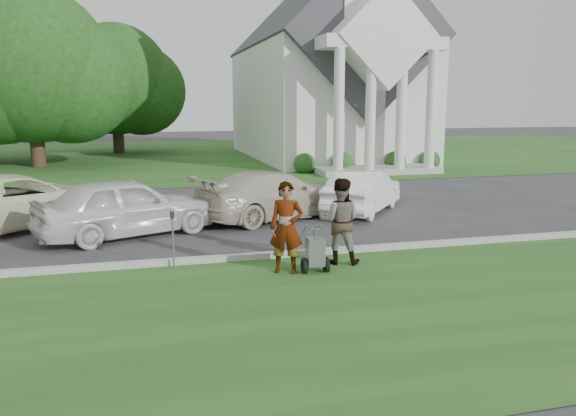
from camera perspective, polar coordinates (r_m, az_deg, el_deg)
name	(u,v)px	position (r m, az deg, el deg)	size (l,w,h in m)	color
ground	(264,266)	(12.23, -2.41, -5.91)	(120.00, 120.00, 0.00)	#333335
grass_strip	(303,316)	(9.47, 1.51, -10.89)	(80.00, 7.00, 0.01)	#1D4C1A
church_lawn	(179,155)	(38.70, -10.97, 5.27)	(80.00, 30.00, 0.01)	#1D4C1A
curb	(259,256)	(12.72, -2.94, -4.90)	(80.00, 0.18, 0.15)	#9E9E93
church	(325,63)	(36.51, 3.82, 14.46)	(9.19, 19.00, 24.10)	white
tree_left	(31,72)	(33.95, -24.63, 12.43)	(10.63, 8.40, 9.71)	#332316
tree_back	(115,85)	(41.50, -17.14, 11.88)	(9.61, 7.60, 8.89)	#332316
striping_cart	(315,252)	(11.64, 2.78, -4.54)	(0.55, 1.09, 1.01)	black
person_left	(286,228)	(11.49, -0.17, -2.08)	(0.69, 0.45, 1.90)	#999999
person_right	(340,222)	(12.25, 5.26, -1.39)	(0.91, 0.71, 1.88)	#999999
parking_meter_near	(173,232)	(12.11, -11.63, -2.39)	(0.09, 0.08, 1.26)	gray
car_a	(17,201)	(17.55, -25.83, 0.66)	(2.54, 5.50, 1.53)	#F2EDCD
car_b	(126,207)	(15.36, -16.14, 0.13)	(1.87, 4.65, 1.58)	silver
car_c	(274,195)	(17.07, -1.46, 1.35)	(2.04, 5.02, 1.46)	beige
car_d	(363,192)	(18.20, 7.61, 1.67)	(1.43, 4.09, 1.35)	white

